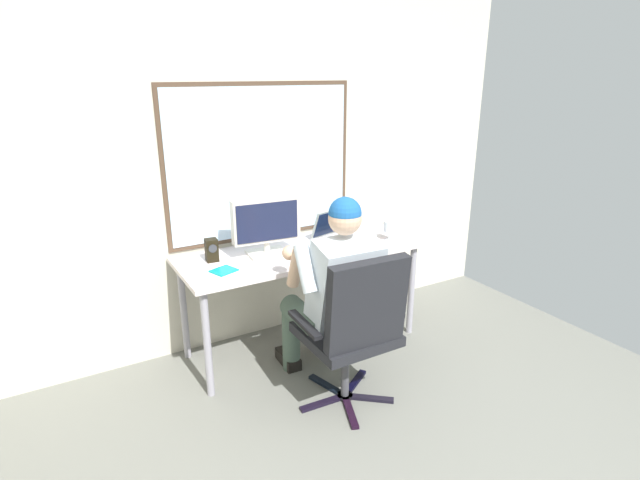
# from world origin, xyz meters

# --- Properties ---
(wall_rear) EXTENTS (4.55, 0.08, 2.75)m
(wall_rear) POSITION_xyz_m (0.01, 2.46, 1.37)
(wall_rear) COLOR beige
(wall_rear) RESTS_ON ground
(desk) EXTENTS (1.73, 0.64, 0.75)m
(desk) POSITION_xyz_m (0.26, 2.08, 0.67)
(desk) COLOR #928F9A
(desk) RESTS_ON ground
(office_chair) EXTENTS (0.61, 0.59, 1.00)m
(office_chair) POSITION_xyz_m (0.17, 1.26, 0.56)
(office_chair) COLOR black
(office_chair) RESTS_ON ground
(person_seated) EXTENTS (0.54, 0.78, 1.28)m
(person_seated) POSITION_xyz_m (0.18, 1.52, 0.67)
(person_seated) COLOR #44574A
(person_seated) RESTS_ON ground
(crt_monitor) EXTENTS (0.47, 0.23, 0.39)m
(crt_monitor) POSITION_xyz_m (0.01, 2.11, 0.98)
(crt_monitor) COLOR beige
(crt_monitor) RESTS_ON desk
(laptop) EXTENTS (0.41, 0.39, 0.22)m
(laptop) POSITION_xyz_m (0.61, 2.14, 0.81)
(laptop) COLOR gray
(laptop) RESTS_ON desk
(wine_glass) EXTENTS (0.09, 0.09, 0.14)m
(wine_glass) POSITION_xyz_m (0.92, 1.95, 0.84)
(wine_glass) COLOR silver
(wine_glass) RESTS_ON desk
(desk_speaker) EXTENTS (0.08, 0.08, 0.15)m
(desk_speaker) POSITION_xyz_m (-0.36, 2.18, 0.83)
(desk_speaker) COLOR black
(desk_speaker) RESTS_ON desk
(cd_case) EXTENTS (0.18, 0.17, 0.01)m
(cd_case) POSITION_xyz_m (-0.35, 1.97, 0.75)
(cd_case) COLOR #0E9597
(cd_case) RESTS_ON desk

